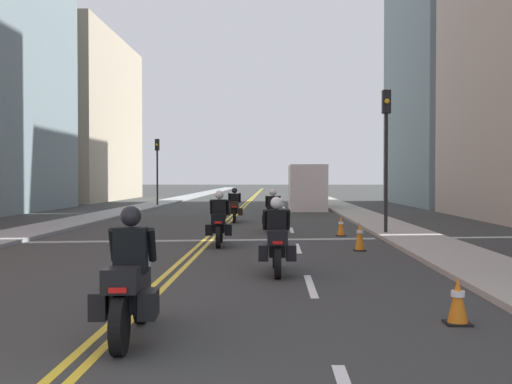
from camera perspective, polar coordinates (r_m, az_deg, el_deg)
name	(u,v)px	position (r m, az deg, el deg)	size (l,w,h in m)	color
ground_plane	(249,202)	(51.34, -0.70, -0.91)	(264.00, 264.00, 0.00)	#343635
sidewalk_left	(170,201)	(52.04, -8.06, -0.83)	(2.13, 144.00, 0.12)	gray
sidewalk_right	(328,201)	(51.50, 6.73, -0.85)	(2.13, 144.00, 0.12)	#A4A096
centreline_yellow_inner	(247,202)	(51.35, -0.84, -0.91)	(0.12, 132.00, 0.01)	yellow
centreline_yellow_outer	(250,202)	(51.34, -0.57, -0.91)	(0.12, 132.00, 0.01)	yellow
lane_dashes_white	(287,216)	(32.33, 2.87, -2.22)	(0.14, 56.40, 0.01)	silver
building_left_2	(84,119)	(57.42, -15.82, 6.60)	(6.65, 18.44, 14.66)	tan
building_right_2	(468,30)	(49.16, 19.23, 14.11)	(9.60, 15.72, 25.88)	gray
motorcycle_0	(130,287)	(7.75, -11.72, -8.67)	(0.78, 2.23, 1.65)	black
motorcycle_1	(277,243)	(12.71, 1.95, -4.78)	(0.77, 2.10, 1.60)	black
motorcycle_2	(219,224)	(17.99, -3.46, -2.96)	(0.78, 2.24, 1.63)	black
motorcycle_3	(273,214)	(22.68, 1.59, -2.09)	(0.77, 2.12, 1.59)	black
motorcycle_4	(234,208)	(27.65, -2.03, -1.48)	(0.78, 2.19, 1.56)	black
traffic_cone_0	(360,236)	(16.96, 9.68, -4.07)	(0.32, 0.32, 0.83)	black
traffic_cone_1	(341,226)	(21.21, 7.95, -3.15)	(0.32, 0.32, 0.70)	black
traffic_cone_2	(458,300)	(8.87, 18.36, -9.61)	(0.34, 0.34, 0.66)	black
traffic_light_near	(386,136)	(21.57, 12.09, 5.15)	(0.28, 0.38, 5.03)	black
traffic_light_far	(157,160)	(43.03, -9.23, 2.98)	(0.28, 0.38, 4.71)	black
parked_truck	(307,189)	(38.72, 4.75, 0.24)	(2.20, 6.50, 2.80)	silver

